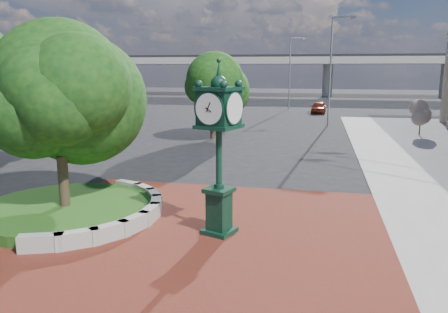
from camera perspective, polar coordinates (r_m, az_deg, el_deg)
ground at (r=14.76m, az=-3.02°, el=-9.08°), size 200.00×200.00×0.00m
plaza at (r=13.86m, az=-4.12°, el=-10.41°), size 12.00×12.00×0.04m
planter_wall at (r=15.57m, az=-12.76°, el=-7.20°), size 2.96×6.77×0.54m
grass_bed at (r=16.67m, az=-19.96°, el=-6.62°), size 6.10×6.10×0.40m
overpass at (r=83.43m, az=9.82°, el=12.26°), size 90.00×12.00×7.50m
tree_planter at (r=15.97m, az=-20.83°, el=5.50°), size 5.20×5.20×6.33m
tree_street at (r=32.31m, az=-1.52°, el=8.03°), size 4.40×4.40×5.45m
post_clock at (r=13.31m, az=-0.67°, el=1.84°), size 1.37×1.37×5.38m
parked_car at (r=52.34m, az=12.25°, el=6.29°), size 1.78×4.05×1.36m
street_lamp_near at (r=41.04m, az=14.08°, el=11.78°), size 2.11×0.78×9.61m
street_lamp_far at (r=56.78m, az=8.80°, el=11.41°), size 1.88×0.98×8.93m
shrub_far at (r=37.34m, az=24.32°, el=4.96°), size 1.20×1.20×2.20m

